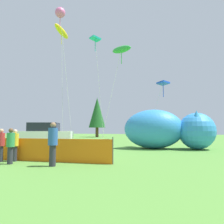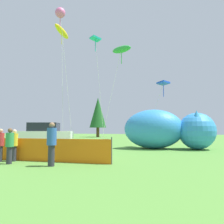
% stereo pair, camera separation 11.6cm
% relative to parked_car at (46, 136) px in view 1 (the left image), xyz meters
% --- Properties ---
extents(ground_plane, '(120.00, 120.00, 0.00)m').
position_rel_parked_car_xyz_m(ground_plane, '(3.62, -2.82, -1.04)').
color(ground_plane, '#548C38').
extents(parked_car, '(4.61, 3.19, 2.13)m').
position_rel_parked_car_xyz_m(parked_car, '(0.00, 0.00, 0.00)').
color(parked_car, white).
rests_on(parked_car, ground).
extents(folding_chair, '(0.75, 0.75, 0.95)m').
position_rel_parked_car_xyz_m(folding_chair, '(6.02, -2.01, -0.49)').
color(folding_chair, black).
rests_on(folding_chair, ground).
extents(inflatable_cat, '(7.36, 3.75, 3.21)m').
position_rel_parked_car_xyz_m(inflatable_cat, '(9.42, 2.99, 0.44)').
color(inflatable_cat, '#338CD8').
rests_on(inflatable_cat, ground).
extents(safety_fence, '(7.05, 0.69, 1.23)m').
position_rel_parked_car_xyz_m(safety_fence, '(4.44, -6.19, -0.48)').
color(safety_fence, orange).
rests_on(safety_fence, ground).
extents(spectator_in_black_shirt, '(0.35, 0.35, 1.60)m').
position_rel_parked_car_xyz_m(spectator_in_black_shirt, '(2.54, -6.97, -0.17)').
color(spectator_in_black_shirt, '#2D2D38').
rests_on(spectator_in_black_shirt, ground).
extents(spectator_in_green_shirt, '(0.41, 0.41, 1.88)m').
position_rel_parked_car_xyz_m(spectator_in_green_shirt, '(5.68, -7.21, -0.02)').
color(spectator_in_green_shirt, '#2D2D38').
rests_on(spectator_in_green_shirt, ground).
extents(spectator_in_blue_shirt, '(0.34, 0.34, 1.57)m').
position_rel_parked_car_xyz_m(spectator_in_blue_shirt, '(3.06, -6.61, -0.19)').
color(spectator_in_blue_shirt, '#2D2D38').
rests_on(spectator_in_blue_shirt, ground).
extents(spectator_in_white_shirt, '(0.35, 0.35, 1.63)m').
position_rel_parked_car_xyz_m(spectator_in_white_shirt, '(3.51, -7.35, -0.15)').
color(spectator_in_white_shirt, '#2D2D38').
rests_on(spectator_in_white_shirt, ground).
extents(kite_green_fish, '(2.50, 2.55, 9.08)m').
position_rel_parked_car_xyz_m(kite_green_fish, '(5.74, 2.69, 7.55)').
color(kite_green_fish, silver).
rests_on(kite_green_fish, ground).
extents(kite_teal_diamond, '(1.27, 1.76, 10.71)m').
position_rel_parked_car_xyz_m(kite_teal_diamond, '(2.71, 3.87, 9.22)').
color(kite_teal_diamond, silver).
rests_on(kite_teal_diamond, ground).
extents(kite_yellow_hero, '(1.17, 2.98, 11.86)m').
position_rel_parked_car_xyz_m(kite_yellow_hero, '(-0.65, 3.09, 10.34)').
color(kite_yellow_hero, silver).
rests_on(kite_yellow_hero, ground).
extents(kite_blue_box, '(2.56, 1.26, 6.05)m').
position_rel_parked_car_xyz_m(kite_blue_box, '(9.00, 5.27, 4.75)').
color(kite_blue_box, silver).
rests_on(kite_blue_box, ground).
extents(kite_pink_octopus, '(1.24, 1.70, 12.44)m').
position_rel_parked_car_xyz_m(kite_pink_octopus, '(0.62, 0.82, 10.88)').
color(kite_pink_octopus, silver).
rests_on(kite_pink_octopus, ground).
extents(horizon_tree_west, '(3.48, 3.48, 8.30)m').
position_rel_parked_car_xyz_m(horizon_tree_west, '(-6.92, 26.64, 4.05)').
color(horizon_tree_west, brown).
rests_on(horizon_tree_west, ground).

